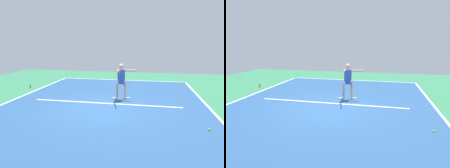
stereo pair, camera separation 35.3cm
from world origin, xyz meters
TOP-DOWN VIEW (x-y plane):
  - ground_plane at (0.00, 0.00)m, footprint 21.34×21.34m
  - court_surface at (0.00, 0.00)m, footprint 9.12×13.14m
  - court_line_baseline_near at (0.00, -6.52)m, footprint 9.12×0.10m
  - court_line_sideline_left at (-4.51, 0.00)m, footprint 0.10×13.14m
  - court_line_sideline_right at (4.51, 0.00)m, footprint 0.10×13.14m
  - court_line_service at (0.00, -0.67)m, footprint 6.84×0.10m
  - court_line_centre_mark at (0.00, -6.32)m, footprint 0.10×0.30m
  - tennis_player at (-0.64, -1.46)m, footprint 1.13×1.28m
  - tennis_ball_centre_court at (2.08, -4.73)m, footprint 0.07×0.07m
  - tennis_ball_by_sideline at (-3.86, 1.49)m, footprint 0.07×0.07m
  - water_bottle at (5.22, -2.89)m, footprint 0.07×0.07m

SIDE VIEW (x-z plane):
  - ground_plane at x=0.00m, z-range 0.00..0.00m
  - court_surface at x=0.00m, z-range 0.00..0.00m
  - court_line_baseline_near at x=0.00m, z-range 0.00..0.01m
  - court_line_sideline_left at x=-4.51m, z-range 0.00..0.01m
  - court_line_sideline_right at x=4.51m, z-range 0.00..0.01m
  - court_line_service at x=0.00m, z-range 0.00..0.01m
  - court_line_centre_mark at x=0.00m, z-range 0.00..0.01m
  - tennis_ball_centre_court at x=2.08m, z-range 0.00..0.07m
  - tennis_ball_by_sideline at x=-3.86m, z-range 0.00..0.07m
  - water_bottle at x=5.22m, z-range 0.00..0.22m
  - tennis_player at x=-0.64m, z-range 0.13..1.88m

